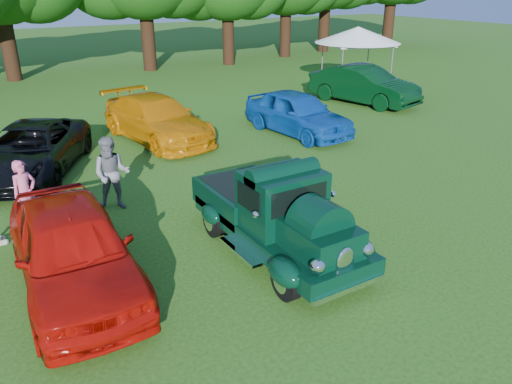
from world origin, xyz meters
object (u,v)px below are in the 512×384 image
back_car_blue (298,113)px  back_car_green (364,85)px  back_car_orange (157,119)px  canopy_tent (358,35)px  spectator_grey (112,174)px  back_car_black (30,150)px  hero_pickup (276,216)px  spectator_pink (25,194)px  red_convertible (73,248)px

back_car_blue → back_car_green: bearing=18.7°
back_car_orange → back_car_blue: (4.74, -1.94, 0.02)m
canopy_tent → spectator_grey: bearing=-152.3°
back_car_black → back_car_green: size_ratio=1.01×
hero_pickup → back_car_black: size_ratio=0.90×
back_car_black → back_car_orange: 4.56m
spectator_grey → back_car_green: bearing=48.1°
back_car_black → spectator_pink: (-0.66, -3.62, 0.07)m
red_convertible → back_car_black: (0.33, 6.83, -0.10)m
back_car_green → spectator_pink: 16.23m
spectator_grey → canopy_tent: bearing=53.4°
hero_pickup → back_car_green: 14.47m
back_car_black → back_car_orange: back_car_orange is taller
back_car_blue → back_car_green: (5.52, 2.45, 0.06)m
red_convertible → spectator_pink: red_convertible is taller
spectator_pink → back_car_black: bearing=54.9°
spectator_pink → back_car_orange: bearing=19.0°
hero_pickup → red_convertible: size_ratio=0.97×
red_convertible → back_car_orange: red_convertible is taller
red_convertible → back_car_orange: 9.35m
spectator_grey → red_convertible: bearing=-92.3°
back_car_orange → spectator_grey: 5.84m
spectator_pink → spectator_grey: 1.99m
spectator_grey → back_car_orange: bearing=84.0°
back_car_green → canopy_tent: 3.41m
spectator_pink → canopy_tent: 18.66m
spectator_pink → back_car_blue: bearing=-8.3°
back_car_green → back_car_orange: bearing=169.5°
back_car_blue → spectator_pink: size_ratio=2.91×
spectator_pink → back_car_green: bearing=-5.5°
back_car_orange → red_convertible: bearing=-128.5°
hero_pickup → back_car_orange: bearing=84.8°
back_car_blue → back_car_green: size_ratio=0.90×
back_car_orange → spectator_pink: bearing=-144.3°
back_car_orange → spectator_pink: 7.01m
red_convertible → canopy_tent: (16.55, 10.92, 1.95)m
back_car_orange → spectator_pink: (-5.05, -4.86, 0.03)m
hero_pickup → back_car_blue: size_ratio=1.01×
canopy_tent → back_car_green: bearing=-123.8°
hero_pickup → back_car_green: hero_pickup is taller
hero_pickup → spectator_pink: (-4.25, 3.97, 0.00)m
red_convertible → back_car_black: bearing=89.6°
spectator_pink → hero_pickup: bearing=-67.8°
back_car_green → hero_pickup: bearing=-153.2°
back_car_blue → spectator_pink: 10.22m
red_convertible → back_car_green: back_car_green is taller
hero_pickup → back_car_black: hero_pickup is taller
back_car_blue → canopy_tent: canopy_tent is taller
back_car_green → canopy_tent: canopy_tent is taller
back_car_orange → spectator_grey: bearing=-129.9°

